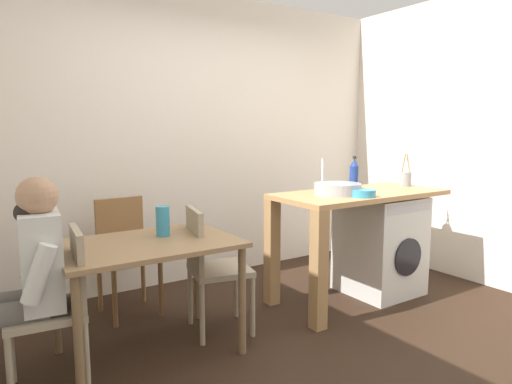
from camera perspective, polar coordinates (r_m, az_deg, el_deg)
The scene contains 17 objects.
ground_plane at distance 3.28m, azimuth 7.21°, elevation -18.32°, with size 5.46×5.46×0.00m, color black.
wall_back at distance 4.41m, azimuth -7.47°, elevation 6.64°, with size 4.60×0.10×2.70m, color silver.
wall_counter_side at distance 4.64m, azimuth 28.27°, elevation 5.82°, with size 0.10×3.80×2.70m, color silver.
dining_table at distance 2.98m, azimuth -13.47°, elevation -7.90°, with size 1.10×0.76×0.74m.
chair_person_seat at distance 2.80m, azimuth -23.42°, elevation -12.36°, with size 0.44×0.44×0.90m.
chair_opposite at distance 3.26m, azimuth -5.79°, elevation -8.82°, with size 0.48×0.48×0.90m.
chair_spare_by_wall at distance 3.76m, azimuth -16.05°, elevation -6.83°, with size 0.42×0.42×0.90m.
seated_person at distance 2.74m, azimuth -27.01°, elevation -9.38°, with size 0.52×0.53×1.20m.
kitchen_counter at distance 3.79m, azimuth 10.64°, elevation -2.59°, with size 1.50×0.68×0.92m.
washing_machine at distance 4.20m, azimuth 15.24°, elevation -6.34°, with size 0.60×0.61×0.86m.
sink_basin at distance 3.73m, azimuth 10.15°, elevation 0.40°, with size 0.38×0.38×0.09m, color #9EA0A5.
tap at distance 3.85m, azimuth 8.34°, elevation 2.10°, with size 0.02×0.02×0.28m, color #B2B2B7.
bottle_tall_green at distance 3.92m, azimuth 12.16°, elevation 2.03°, with size 0.08×0.08×0.30m.
mixing_bowl at distance 3.64m, azimuth 13.18°, elevation -0.07°, with size 0.21×0.21×0.06m.
utensil_crock at distance 4.41m, azimuth 18.17°, elevation 1.62°, with size 0.11×0.11×0.30m.
vase at distance 3.08m, azimuth -11.59°, elevation -3.58°, with size 0.09×0.09×0.20m, color teal.
scissors at distance 3.81m, azimuth 13.49°, elevation -0.15°, with size 0.15×0.06×0.01m.
Camera 1 is at (-1.92, -2.22, 1.45)m, focal length 31.97 mm.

